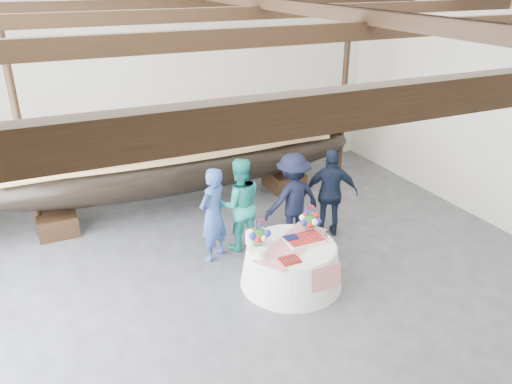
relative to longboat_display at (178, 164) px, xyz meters
name	(u,v)px	position (x,y,z in m)	size (l,w,h in m)	color
floor	(303,314)	(0.60, -4.40, -1.02)	(10.00, 12.00, 0.01)	#3D3D42
wall_back	(180,89)	(0.60, 1.60, 1.23)	(10.00, 0.02, 4.50)	silver
pavilion_structure	(286,36)	(0.60, -3.63, 2.98)	(9.80, 11.76, 4.50)	black
longboat_display	(178,164)	(0.00, 0.00, 0.00)	(8.53, 1.71, 1.60)	black
banquet_table	(291,264)	(0.83, -3.57, -0.66)	(1.69, 1.69, 0.73)	silver
tabletop_items	(285,233)	(0.78, -3.41, -0.14)	(1.61, 1.32, 0.40)	red
guest_woman_blue	(213,215)	(-0.06, -2.27, -0.15)	(0.63, 0.42, 1.74)	#2B478B
guest_woman_teal	(239,204)	(0.52, -2.12, -0.13)	(0.86, 0.67, 1.78)	teal
guest_man_left	(293,199)	(1.52, -2.30, -0.13)	(1.15, 0.66, 1.77)	black
guest_man_right	(331,193)	(2.31, -2.38, -0.13)	(1.04, 0.43, 1.77)	black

